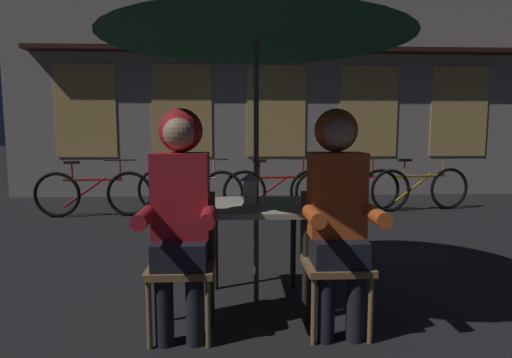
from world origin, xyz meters
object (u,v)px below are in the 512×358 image
object	(u,v)px
cafe_table	(256,218)
lantern	(250,188)
bicycle_nearest	(93,193)
bicycle_fifth	(420,188)
chair_left	(183,255)
chair_right	(334,252)
bicycle_third	(278,190)
person_right_hooded	(337,199)
bicycle_fourth	(348,190)
person_left_hooded	(180,200)
patio_umbrella	(256,12)
bicycle_second	(189,190)

from	to	relation	value
cafe_table	lantern	bearing A→B (deg)	-132.09
bicycle_nearest	bicycle_fifth	bearing A→B (deg)	2.93
chair_left	chair_right	bearing A→B (deg)	0.00
chair_right	bicycle_third	bearing A→B (deg)	89.88
chair_left	person_right_hooded	world-z (taller)	person_right_hooded
bicycle_nearest	bicycle_fourth	distance (m)	3.78
bicycle_third	bicycle_fifth	xyz separation A→B (m)	(2.24, 0.09, 0.00)
lantern	bicycle_nearest	bearing A→B (deg)	123.39
cafe_table	bicycle_fourth	bearing A→B (deg)	65.24
chair_left	person_left_hooded	world-z (taller)	person_left_hooded
person_right_hooded	bicycle_third	distance (m)	3.85
patio_umbrella	person_left_hooded	bearing A→B (deg)	-138.43
patio_umbrella	bicycle_fourth	bearing A→B (deg)	65.24
lantern	bicycle_nearest	world-z (taller)	lantern
cafe_table	bicycle_nearest	distance (m)	3.93
chair_right	person_left_hooded	size ratio (longest dim) A/B	0.62
chair_right	bicycle_nearest	xyz separation A→B (m)	(-2.69, 3.60, -0.14)
cafe_table	bicycle_nearest	bearing A→B (deg)	124.37
chair_right	cafe_table	bearing A→B (deg)	142.45
person_right_hooded	bicycle_third	size ratio (longest dim) A/B	0.83
chair_left	bicycle_nearest	size ratio (longest dim) A/B	0.52
bicycle_third	person_right_hooded	bearing A→B (deg)	-90.12
cafe_table	bicycle_third	xyz separation A→B (m)	(0.49, 3.39, -0.29)
chair_left	bicycle_nearest	xyz separation A→B (m)	(-1.73, 3.60, -0.14)
patio_umbrella	lantern	distance (m)	1.20
lantern	person_left_hooded	xyz separation A→B (m)	(-0.43, -0.37, -0.01)
cafe_table	lantern	world-z (taller)	lantern
bicycle_second	bicycle_fourth	bearing A→B (deg)	-0.96
chair_left	bicycle_second	distance (m)	3.83
bicycle_nearest	bicycle_fifth	distance (m)	4.95
person_right_hooded	bicycle_fifth	distance (m)	4.54
patio_umbrella	bicycle_second	size ratio (longest dim) A/B	1.40
cafe_table	chair_right	xyz separation A→B (m)	(0.48, -0.37, -0.15)
person_left_hooded	bicycle_second	world-z (taller)	person_left_hooded
patio_umbrella	lantern	bearing A→B (deg)	-132.09
person_right_hooded	cafe_table	bearing A→B (deg)	138.43
cafe_table	lantern	size ratio (longest dim) A/B	3.20
patio_umbrella	bicycle_nearest	world-z (taller)	patio_umbrella
patio_umbrella	person_right_hooded	size ratio (longest dim) A/B	1.65
bicycle_fourth	bicycle_second	bearing A→B (deg)	179.04
cafe_table	person_right_hooded	xyz separation A→B (m)	(0.48, -0.43, 0.21)
cafe_table	bicycle_second	distance (m)	3.55
patio_umbrella	bicycle_second	distance (m)	3.93
patio_umbrella	person_left_hooded	distance (m)	1.37
chair_right	person_right_hooded	bearing A→B (deg)	-90.00
person_left_hooded	bicycle_nearest	bearing A→B (deg)	115.32
chair_right	lantern	bearing A→B (deg)	148.90
patio_umbrella	bicycle_fifth	world-z (taller)	patio_umbrella
bicycle_nearest	bicycle_third	size ratio (longest dim) A/B	1.00
bicycle_nearest	cafe_table	bearing A→B (deg)	-55.63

